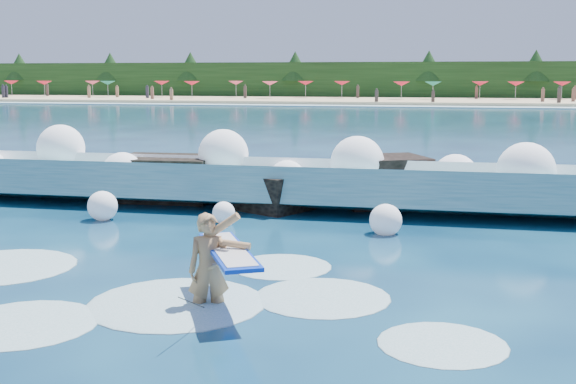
% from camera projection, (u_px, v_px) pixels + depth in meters
% --- Properties ---
extents(ground, '(200.00, 200.00, 0.00)m').
position_uv_depth(ground, '(170.00, 282.00, 11.54)').
color(ground, '#07213E').
rests_on(ground, ground).
extents(beach, '(140.00, 20.00, 0.40)m').
position_uv_depth(beach, '(413.00, 101.00, 86.66)').
color(beach, tan).
rests_on(beach, ground).
extents(wet_band, '(140.00, 5.00, 0.08)m').
position_uv_depth(wet_band, '(408.00, 106.00, 76.09)').
color(wet_band, silver).
rests_on(wet_band, ground).
extents(treeline, '(140.00, 4.00, 5.00)m').
position_uv_depth(treeline, '(417.00, 81.00, 95.93)').
color(treeline, black).
rests_on(treeline, ground).
extents(breaking_wave, '(17.55, 2.75, 1.51)m').
position_uv_depth(breaking_wave, '(245.00, 184.00, 18.41)').
color(breaking_wave, teal).
rests_on(breaking_wave, ground).
extents(rock_cluster, '(8.30, 3.49, 1.45)m').
position_uv_depth(rock_cluster, '(262.00, 185.00, 18.63)').
color(rock_cluster, black).
rests_on(rock_cluster, ground).
extents(surfer_with_board, '(1.50, 2.82, 1.64)m').
position_uv_depth(surfer_with_board, '(213.00, 266.00, 10.23)').
color(surfer_with_board, '#AA7D4F').
rests_on(surfer_with_board, ground).
extents(wave_spray, '(15.04, 4.23, 2.00)m').
position_uv_depth(wave_spray, '(269.00, 166.00, 18.10)').
color(wave_spray, white).
rests_on(wave_spray, ground).
extents(surf_foam, '(9.54, 5.49, 0.13)m').
position_uv_depth(surf_foam, '(153.00, 293.00, 10.98)').
color(surf_foam, silver).
rests_on(surf_foam, ground).
extents(beach_umbrellas, '(113.47, 6.76, 0.50)m').
position_uv_depth(beach_umbrellas, '(415.00, 84.00, 88.00)').
color(beach_umbrellas, red).
rests_on(beach_umbrellas, ground).
extents(beachgoers, '(107.76, 13.12, 1.93)m').
position_uv_depth(beachgoers, '(351.00, 93.00, 85.96)').
color(beachgoers, '#3F332D').
rests_on(beachgoers, ground).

